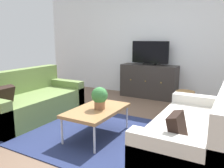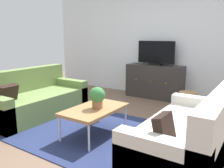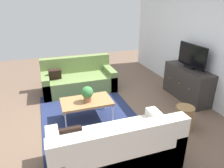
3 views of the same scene
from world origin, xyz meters
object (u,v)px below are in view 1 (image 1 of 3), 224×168
Objects in this scene: wicker_basket at (185,102)px; potted_plant at (100,97)px; couch_left_side at (29,102)px; couch_right_side at (200,135)px; tv_console at (149,81)px; flat_screen_tv at (150,53)px; coffee_table at (97,111)px.

potted_plant is at bearing -116.80° from wicker_basket.
couch_left_side is 2.88m from couch_right_side.
flat_screen_tv is (-0.00, 0.02, 0.66)m from tv_console.
tv_console is (-0.15, 2.48, 0.00)m from coffee_table.
potted_plant is at bearing -176.22° from couch_right_side.
tv_console is 1.32m from wicker_basket.
coffee_table is at bearing -86.62° from flat_screen_tv.
wicker_basket is (-0.51, 1.55, -0.06)m from couch_right_side.
couch_right_side is 1.38m from potted_plant.
couch_left_side is 1.00× the size of couch_right_side.
potted_plant is 1.88m from wicker_basket.
wicker_basket is (0.83, 1.64, -0.37)m from potted_plant.
potted_plant is 2.48m from tv_console.
flat_screen_tv is 1.56m from wicker_basket.
coffee_table is 3.16× the size of potted_plant.
wicker_basket reaches higher than coffee_table.
tv_console is at bearing 93.40° from coffee_table.
couch_left_side is 2.08× the size of flat_screen_tv.
couch_right_side is 1.64m from wicker_basket.
flat_screen_tv is (1.36, 2.39, 0.77)m from couch_left_side.
couch_left_side is 4.28× the size of wicker_basket.
couch_right_side is 5.86× the size of potted_plant.
flat_screen_tv is (-0.18, 2.48, 0.46)m from potted_plant.
coffee_table is (-1.37, -0.10, 0.11)m from couch_right_side.
tv_console is (-1.52, 2.37, 0.11)m from couch_right_side.
couch_right_side is at bearing 0.00° from couch_left_side.
flat_screen_tv reaches higher than wicker_basket.
coffee_table is 0.21m from potted_plant.
coffee_table is at bearing -117.57° from wicker_basket.
couch_left_side is 1.39× the size of tv_console.
couch_right_side reaches higher than tv_console.
couch_right_side is (2.88, 0.00, 0.00)m from couch_left_side.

